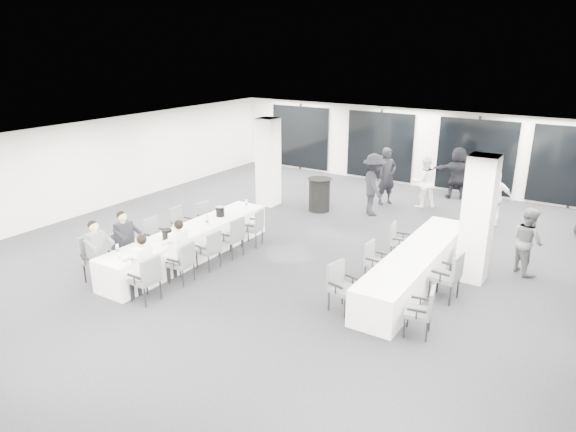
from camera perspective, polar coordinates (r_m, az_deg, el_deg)
name	(u,v)px	position (r m, az deg, el deg)	size (l,w,h in m)	color
room	(342,195)	(12.88, 6.00, 2.29)	(14.04, 16.04, 2.84)	black
column_left	(268,162)	(16.45, -2.22, 6.01)	(0.60, 0.60, 2.80)	white
column_right	(478,219)	(11.74, 20.31, -0.35)	(0.60, 0.60, 2.80)	white
banquet_table_main	(190,244)	(12.68, -10.81, -3.05)	(0.90, 5.00, 0.75)	white
banquet_table_side	(416,267)	(11.55, 14.01, -5.49)	(0.90, 5.00, 0.75)	white
cocktail_table	(319,194)	(16.02, 3.51, 2.41)	(0.75, 0.75, 1.04)	black
chair_main_left_near	(95,256)	(11.94, -20.65, -4.21)	(0.62, 0.65, 1.04)	#4A4D51
chair_main_left_second	(123,249)	(12.38, -17.83, -3.51)	(0.51, 0.55, 0.89)	#4A4D51
chair_main_left_mid	(155,235)	(12.97, -14.56, -2.04)	(0.50, 0.55, 0.95)	#4A4D51
chair_main_left_fourth	(181,224)	(13.55, -11.80, -0.83)	(0.54, 0.59, 0.99)	#4A4D51
chair_main_left_far	(206,216)	(14.22, -9.10, -0.02)	(0.51, 0.55, 0.87)	#4A4D51
chair_main_right_near	(147,277)	(10.70, -15.36, -6.50)	(0.51, 0.57, 0.98)	#4A4D51
chair_main_right_second	(184,261)	(11.37, -11.53, -4.88)	(0.51, 0.55, 0.92)	#4A4D51
chair_main_right_mid	(211,248)	(11.96, -8.60, -3.51)	(0.48, 0.53, 0.91)	#4A4D51
chair_main_right_fourth	(233,235)	(12.53, -6.09, -2.12)	(0.52, 0.58, 1.00)	#4A4D51
chair_main_right_far	(255,226)	(13.20, -3.72, -1.07)	(0.57, 0.61, 0.96)	#4A4D51
chair_side_left_near	(341,284)	(10.10, 5.89, -7.49)	(0.59, 0.62, 0.97)	#4A4D51
chair_side_left_mid	(374,259)	(11.44, 9.54, -4.72)	(0.47, 0.52, 0.88)	#4A4D51
chair_side_left_far	(398,239)	(12.68, 12.12, -2.49)	(0.51, 0.55, 0.89)	#4A4D51
chair_side_right_near	(423,309)	(9.52, 14.78, -9.95)	(0.55, 0.58, 0.93)	#4A4D51
chair_side_right_mid	(450,274)	(10.87, 17.53, -6.14)	(0.56, 0.62, 1.03)	#4A4D51
chair_side_right_far	(469,251)	(12.33, 19.48, -3.66)	(0.56, 0.59, 0.94)	#4A4D51
seated_guest_a	(98,249)	(11.72, -20.32, -3.44)	(0.50, 0.38, 1.44)	#5B5D62
seated_guest_b	(126,238)	(12.15, -17.52, -2.36)	(0.50, 0.38, 1.44)	black
seated_guest_c	(140,263)	(10.72, -16.08, -5.05)	(0.50, 0.38, 1.44)	white
seated_guest_d	(177,247)	(11.36, -12.24, -3.37)	(0.50, 0.38, 1.44)	white
standing_guest_a	(387,173)	(16.86, 10.96, 4.77)	(0.76, 0.62, 2.10)	black
standing_guest_b	(424,178)	(16.77, 14.91, 4.07)	(0.92, 0.56, 1.91)	white
standing_guest_c	(374,181)	(15.68, 9.51, 3.88)	(1.38, 0.70, 2.14)	black
standing_guest_d	(496,195)	(15.80, 22.08, 2.23)	(1.06, 0.59, 1.80)	white
standing_guest_f	(458,169)	(18.10, 18.37, 4.95)	(1.84, 0.71, 2.00)	black
standing_guest_h	(528,237)	(12.72, 25.13, -2.09)	(0.84, 0.51, 1.74)	#5B5D62
ice_bucket_near	(167,235)	(11.91, -13.27, -2.06)	(0.23, 0.23, 0.26)	black
ice_bucket_far	(220,212)	(13.33, -7.55, 0.50)	(0.22, 0.22, 0.25)	black
water_bottle_a	(117,249)	(11.47, -18.44, -3.49)	(0.07, 0.07, 0.21)	silver
water_bottle_b	(207,220)	(12.74, -8.99, -0.48)	(0.07, 0.07, 0.24)	silver
water_bottle_c	(246,203)	(14.01, -4.64, 1.41)	(0.07, 0.07, 0.21)	silver
plate_a	(134,251)	(11.53, -16.78, -3.70)	(0.19, 0.19, 0.03)	white
plate_b	(136,256)	(11.22, -16.52, -4.30)	(0.20, 0.20, 0.03)	white
plate_c	(182,235)	(12.20, -11.75, -2.04)	(0.22, 0.22, 0.03)	white
wine_glass	(119,257)	(10.87, -18.24, -4.35)	(0.08, 0.08, 0.22)	silver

